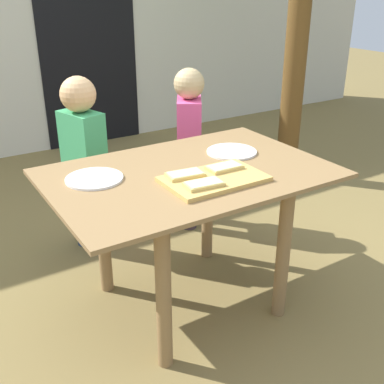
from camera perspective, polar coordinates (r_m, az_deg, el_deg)
The scene contains 12 objects.
ground_plane at distance 2.40m, azimuth -0.30°, elevation -12.83°, with size 16.00×16.00×0.00m, color olive.
house_wall_back at distance 4.44m, azimuth -20.23°, elevation 20.08°, with size 8.00×0.20×2.45m, color beige.
house_door at distance 4.51m, azimuth -12.44°, elevation 18.12°, with size 0.90×0.02×2.00m, color black.
dining_table at distance 2.11m, azimuth -0.34°, elevation -0.77°, with size 1.21×0.81×0.68m.
cutting_board at distance 1.95m, azimuth 2.65°, elevation 1.57°, with size 0.41×0.26×0.02m, color tan.
pizza_slice_far_right at distance 2.03m, azimuth 3.91°, elevation 2.99°, with size 0.15×0.09×0.02m.
pizza_slice_near_left at distance 1.86m, azimuth 1.43°, elevation 0.98°, with size 0.16×0.10×0.02m.
pizza_slice_far_left at distance 1.95m, azimuth -0.82°, elevation 2.12°, with size 0.16×0.10×0.02m.
plate_white_right at distance 2.29m, azimuth 4.79°, elevation 4.85°, with size 0.24×0.24×0.01m, color silver.
plate_white_left at distance 2.01m, azimuth -11.66°, elevation 1.60°, with size 0.24×0.24×0.01m, color white.
child_left at distance 2.63m, azimuth -12.85°, elevation 4.52°, with size 0.20×0.27×1.00m.
child_right at distance 2.87m, azimuth -0.34°, elevation 6.47°, with size 0.25×0.28×0.98m.
Camera 1 is at (-1.00, -1.62, 1.45)m, focal length 44.41 mm.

